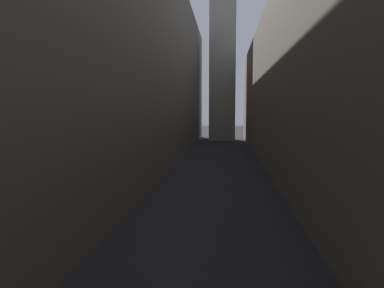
# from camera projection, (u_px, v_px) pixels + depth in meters

# --- Properties ---
(ground_plane) EXTENTS (264.00, 264.00, 0.00)m
(ground_plane) POSITION_uv_depth(u_px,v_px,m) (217.00, 173.00, 40.56)
(ground_plane) COLOR #232326
(building_block_left) EXTENTS (10.86, 108.00, 25.76)m
(building_block_left) POSITION_uv_depth(u_px,v_px,m) (125.00, 60.00, 42.39)
(building_block_left) COLOR #60594F
(building_block_left) RESTS_ON ground
(building_block_right) EXTENTS (11.03, 108.00, 19.60)m
(building_block_right) POSITION_uv_depth(u_px,v_px,m) (316.00, 85.00, 40.62)
(building_block_right) COLOR #756B5B
(building_block_right) RESTS_ON ground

